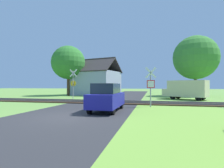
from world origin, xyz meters
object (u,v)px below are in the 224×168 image
at_px(stop_sign_near, 151,85).
at_px(house, 95,82).
at_px(parked_car, 107,97).
at_px(tree_far, 195,58).
at_px(tree_left, 68,63).
at_px(crossing_sign_far, 73,83).
at_px(mail_truck, 186,89).

bearing_deg(stop_sign_near, house, -70.58).
xyz_separation_m(house, parked_car, (6.74, -17.88, -1.29)).
distance_m(tree_far, tree_left, 20.43).
bearing_deg(house, crossing_sign_far, -71.98).
bearing_deg(house, tree_left, -137.83).
height_order(tree_far, tree_left, tree_far).
xyz_separation_m(stop_sign_near, house, (-9.48, 15.02, 0.46)).
bearing_deg(mail_truck, house, 93.33).
xyz_separation_m(stop_sign_near, tree_far, (6.76, 15.81, 4.29)).
bearing_deg(crossing_sign_far, tree_far, 34.55).
bearing_deg(house, tree_far, 15.47).
bearing_deg(crossing_sign_far, stop_sign_near, -29.13).
bearing_deg(parked_car, tree_left, 124.72).
relative_size(tree_left, parked_car, 2.05).
xyz_separation_m(stop_sign_near, parked_car, (-2.74, -2.86, -0.83)).
distance_m(house, tree_left, 5.60).
xyz_separation_m(crossing_sign_far, tree_far, (15.23, 11.60, 4.04)).
relative_size(house, tree_far, 0.94).
bearing_deg(tree_far, stop_sign_near, -113.14).
distance_m(tree_far, parked_car, 21.56).
height_order(stop_sign_near, tree_far, tree_far).
bearing_deg(crossing_sign_far, house, 92.58).
bearing_deg(tree_left, stop_sign_near, -43.55).
height_order(tree_far, parked_car, tree_far).
distance_m(stop_sign_near, mail_truck, 9.11).
bearing_deg(mail_truck, tree_far, 10.42).
distance_m(house, parked_car, 19.15).
height_order(tree_far, mail_truck, tree_far).
bearing_deg(house, mail_truck, -14.24).
distance_m(crossing_sign_far, house, 10.86).
bearing_deg(stop_sign_near, parked_car, 33.31).
bearing_deg(mail_truck, tree_left, 105.45).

